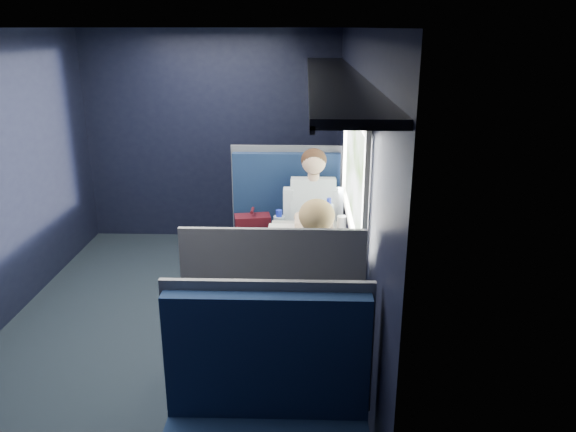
{
  "coord_description": "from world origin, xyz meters",
  "views": [
    {
      "loc": [
        1.03,
        -4.01,
        2.31
      ],
      "look_at": [
        0.9,
        0.0,
        0.95
      ],
      "focal_mm": 35.0,
      "sensor_mm": 36.0,
      "label": 1
    }
  ],
  "objects_px": {
    "table": "(305,251)",
    "cup": "(342,222)",
    "seat_row_front": "(289,210)",
    "seat_bay_far": "(276,339)",
    "bottle_small": "(329,214)",
    "laptop": "(351,233)",
    "man": "(313,216)",
    "woman": "(315,284)",
    "seat_bay_near": "(284,240)"
  },
  "relations": [
    {
      "from": "table",
      "to": "laptop",
      "type": "bearing_deg",
      "value": 1.02
    },
    {
      "from": "laptop",
      "to": "bottle_small",
      "type": "height_order",
      "value": "laptop"
    },
    {
      "from": "table",
      "to": "seat_bay_far",
      "type": "height_order",
      "value": "seat_bay_far"
    },
    {
      "from": "seat_bay_near",
      "to": "seat_row_front",
      "type": "height_order",
      "value": "seat_bay_near"
    },
    {
      "from": "woman",
      "to": "laptop",
      "type": "bearing_deg",
      "value": 68.46
    },
    {
      "from": "table",
      "to": "cup",
      "type": "relative_size",
      "value": 10.14
    },
    {
      "from": "seat_bay_far",
      "to": "woman",
      "type": "height_order",
      "value": "woman"
    },
    {
      "from": "laptop",
      "to": "woman",
      "type": "bearing_deg",
      "value": -111.54
    },
    {
      "from": "seat_bay_near",
      "to": "man",
      "type": "distance_m",
      "value": 0.43
    },
    {
      "from": "cup",
      "to": "woman",
      "type": "bearing_deg",
      "value": -102.4
    },
    {
      "from": "man",
      "to": "cup",
      "type": "relative_size",
      "value": 13.4
    },
    {
      "from": "bottle_small",
      "to": "seat_row_front",
      "type": "bearing_deg",
      "value": 104.72
    },
    {
      "from": "cup",
      "to": "bottle_small",
      "type": "bearing_deg",
      "value": 162.05
    },
    {
      "from": "seat_bay_near",
      "to": "seat_row_front",
      "type": "xyz_separation_m",
      "value": [
        0.01,
        0.93,
        -0.01
      ]
    },
    {
      "from": "seat_row_front",
      "to": "woman",
      "type": "height_order",
      "value": "woman"
    },
    {
      "from": "table",
      "to": "cup",
      "type": "bearing_deg",
      "value": 48.68
    },
    {
      "from": "table",
      "to": "laptop",
      "type": "distance_m",
      "value": 0.38
    },
    {
      "from": "seat_row_front",
      "to": "woman",
      "type": "relative_size",
      "value": 0.88
    },
    {
      "from": "table",
      "to": "cup",
      "type": "distance_m",
      "value": 0.47
    },
    {
      "from": "seat_bay_far",
      "to": "seat_row_front",
      "type": "relative_size",
      "value": 1.09
    },
    {
      "from": "laptop",
      "to": "cup",
      "type": "height_order",
      "value": "laptop"
    },
    {
      "from": "seat_row_front",
      "to": "cup",
      "type": "relative_size",
      "value": 11.76
    },
    {
      "from": "bottle_small",
      "to": "man",
      "type": "bearing_deg",
      "value": 110.81
    },
    {
      "from": "woman",
      "to": "cup",
      "type": "xyz_separation_m",
      "value": [
        0.23,
        1.05,
        0.06
      ]
    },
    {
      "from": "laptop",
      "to": "bottle_small",
      "type": "distance_m",
      "value": 0.4
    },
    {
      "from": "seat_row_front",
      "to": "cup",
      "type": "height_order",
      "value": "seat_row_front"
    },
    {
      "from": "seat_bay_far",
      "to": "woman",
      "type": "distance_m",
      "value": 0.43
    },
    {
      "from": "man",
      "to": "cup",
      "type": "height_order",
      "value": "man"
    },
    {
      "from": "seat_bay_near",
      "to": "cup",
      "type": "bearing_deg",
      "value": -47.3
    },
    {
      "from": "laptop",
      "to": "bottle_small",
      "type": "bearing_deg",
      "value": 113.28
    },
    {
      "from": "woman",
      "to": "bottle_small",
      "type": "relative_size",
      "value": 5.47
    },
    {
      "from": "table",
      "to": "woman",
      "type": "bearing_deg",
      "value": -84.55
    },
    {
      "from": "cup",
      "to": "table",
      "type": "bearing_deg",
      "value": -131.32
    },
    {
      "from": "seat_bay_near",
      "to": "table",
      "type": "bearing_deg",
      "value": -77.46
    },
    {
      "from": "seat_row_front",
      "to": "woman",
      "type": "bearing_deg",
      "value": -84.3
    },
    {
      "from": "woman",
      "to": "seat_row_front",
      "type": "bearing_deg",
      "value": 95.7
    },
    {
      "from": "laptop",
      "to": "cup",
      "type": "bearing_deg",
      "value": 98.83
    },
    {
      "from": "seat_row_front",
      "to": "laptop",
      "type": "bearing_deg",
      "value": -73.46
    },
    {
      "from": "table",
      "to": "bottle_small",
      "type": "relative_size",
      "value": 4.14
    },
    {
      "from": "seat_bay_far",
      "to": "laptop",
      "type": "distance_m",
      "value": 1.1
    },
    {
      "from": "laptop",
      "to": "table",
      "type": "bearing_deg",
      "value": -178.98
    },
    {
      "from": "seat_row_front",
      "to": "man",
      "type": "bearing_deg",
      "value": -77.17
    },
    {
      "from": "seat_bay_near",
      "to": "cup",
      "type": "height_order",
      "value": "seat_bay_near"
    },
    {
      "from": "woman",
      "to": "cup",
      "type": "bearing_deg",
      "value": 77.6
    },
    {
      "from": "table",
      "to": "seat_bay_near",
      "type": "xyz_separation_m",
      "value": [
        -0.19,
        0.87,
        -0.24
      ]
    },
    {
      "from": "laptop",
      "to": "seat_bay_near",
      "type": "bearing_deg",
      "value": 122.12
    },
    {
      "from": "seat_bay_near",
      "to": "seat_bay_far",
      "type": "bearing_deg",
      "value": -89.63
    },
    {
      "from": "table",
      "to": "seat_bay_far",
      "type": "distance_m",
      "value": 0.93
    },
    {
      "from": "seat_row_front",
      "to": "seat_bay_far",
      "type": "bearing_deg",
      "value": -90.0
    },
    {
      "from": "woman",
      "to": "bottle_small",
      "type": "bearing_deg",
      "value": 83.46
    }
  ]
}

